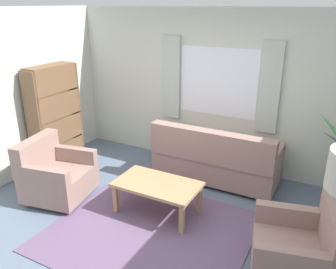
{
  "coord_description": "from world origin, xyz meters",
  "views": [
    {
      "loc": [
        1.87,
        -3.02,
        2.64
      ],
      "look_at": [
        -0.12,
        0.7,
        1.03
      ],
      "focal_mm": 36.88,
      "sensor_mm": 36.0,
      "label": 1
    }
  ],
  "objects_px": {
    "armchair_right": "(301,253)",
    "armchair_left": "(55,175)",
    "couch": "(215,159)",
    "bookshelf": "(58,115)",
    "coffee_table": "(157,187)"
  },
  "relations": [
    {
      "from": "armchair_right",
      "to": "armchair_left",
      "type": "bearing_deg",
      "value": -104.35
    },
    {
      "from": "armchair_left",
      "to": "couch",
      "type": "bearing_deg",
      "value": -61.09
    },
    {
      "from": "coffee_table",
      "to": "bookshelf",
      "type": "height_order",
      "value": "bookshelf"
    },
    {
      "from": "couch",
      "to": "bookshelf",
      "type": "relative_size",
      "value": 1.1
    },
    {
      "from": "coffee_table",
      "to": "armchair_left",
      "type": "bearing_deg",
      "value": -167.15
    },
    {
      "from": "couch",
      "to": "bookshelf",
      "type": "xyz_separation_m",
      "value": [
        -2.58,
        -0.65,
        0.51
      ]
    },
    {
      "from": "couch",
      "to": "armchair_left",
      "type": "height_order",
      "value": "couch"
    },
    {
      "from": "armchair_left",
      "to": "bookshelf",
      "type": "height_order",
      "value": "bookshelf"
    },
    {
      "from": "armchair_right",
      "to": "bookshelf",
      "type": "distance_m",
      "value": 4.22
    },
    {
      "from": "coffee_table",
      "to": "couch",
      "type": "bearing_deg",
      "value": 73.14
    },
    {
      "from": "armchair_right",
      "to": "bookshelf",
      "type": "height_order",
      "value": "bookshelf"
    },
    {
      "from": "couch",
      "to": "coffee_table",
      "type": "distance_m",
      "value": 1.24
    },
    {
      "from": "armchair_left",
      "to": "armchair_right",
      "type": "distance_m",
      "value": 3.35
    },
    {
      "from": "armchair_left",
      "to": "armchair_right",
      "type": "bearing_deg",
      "value": -102.02
    },
    {
      "from": "armchair_right",
      "to": "bookshelf",
      "type": "relative_size",
      "value": 0.58
    }
  ]
}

